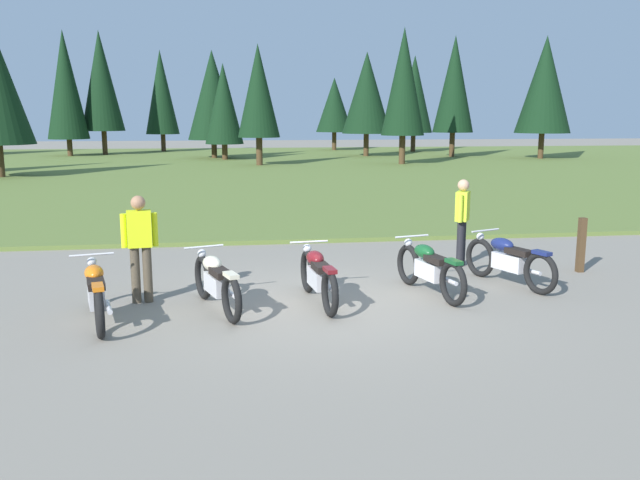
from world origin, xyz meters
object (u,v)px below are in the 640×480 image
object	(u,v)px
motorcycle_navy	(509,260)
rider_in_hivis_vest	(462,217)
motorcycle_british_green	(429,268)
motorcycle_orange	(96,292)
motorcycle_cream	(216,282)
motorcycle_maroon	(318,276)
trail_marker_post	(581,245)
rider_near_row_end	(140,242)

from	to	relation	value
motorcycle_navy	rider_in_hivis_vest	distance (m)	1.67
motorcycle_british_green	motorcycle_navy	world-z (taller)	same
motorcycle_navy	motorcycle_orange	bearing A→B (deg)	-169.43
motorcycle_cream	motorcycle_maroon	xyz separation A→B (m)	(1.54, 0.16, 0.00)
motorcycle_maroon	rider_in_hivis_vest	size ratio (longest dim) A/B	1.26
motorcycle_british_green	motorcycle_cream	bearing A→B (deg)	-172.85
motorcycle_navy	trail_marker_post	world-z (taller)	trail_marker_post
motorcycle_orange	trail_marker_post	size ratio (longest dim) A/B	2.03
rider_in_hivis_vest	trail_marker_post	size ratio (longest dim) A/B	1.64
motorcycle_orange	motorcycle_cream	xyz separation A→B (m)	(1.65, 0.39, 0.00)
motorcycle_cream	motorcycle_maroon	world-z (taller)	same
motorcycle_orange	rider_near_row_end	bearing A→B (deg)	62.82
motorcycle_orange	motorcycle_british_green	bearing A→B (deg)	9.21
trail_marker_post	motorcycle_orange	bearing A→B (deg)	-166.72
motorcycle_cream	rider_in_hivis_vest	bearing A→B (deg)	27.29
motorcycle_orange	rider_in_hivis_vest	size ratio (longest dim) A/B	1.24
motorcycle_british_green	rider_in_hivis_vest	world-z (taller)	rider_in_hivis_vest
rider_near_row_end	motorcycle_navy	bearing A→B (deg)	2.36
motorcycle_navy	rider_in_hivis_vest	xyz separation A→B (m)	(-0.28, 1.56, 0.51)
motorcycle_british_green	trail_marker_post	world-z (taller)	trail_marker_post
motorcycle_maroon	motorcycle_british_green	distance (m)	1.87
motorcycle_maroon	trail_marker_post	world-z (taller)	trail_marker_post
motorcycle_cream	motorcycle_british_green	xyz separation A→B (m)	(3.40, 0.43, 0.00)
rider_in_hivis_vest	motorcycle_navy	bearing A→B (deg)	-79.78
trail_marker_post	motorcycle_maroon	bearing A→B (deg)	-164.56
motorcycle_british_green	trail_marker_post	xyz separation A→B (m)	(3.25, 1.14, 0.07)
motorcycle_maroon	rider_in_hivis_vest	bearing A→B (deg)	35.87
motorcycle_orange	rider_near_row_end	world-z (taller)	rider_near_row_end
motorcycle_maroon	motorcycle_navy	bearing A→B (deg)	11.36
motorcycle_cream	motorcycle_navy	bearing A→B (deg)	9.61
motorcycle_british_green	trail_marker_post	distance (m)	3.44
motorcycle_british_green	rider_in_hivis_vest	size ratio (longest dim) A/B	1.24
rider_in_hivis_vest	motorcycle_british_green	bearing A→B (deg)	-122.27
motorcycle_navy	trail_marker_post	size ratio (longest dim) A/B	1.96
motorcycle_navy	rider_in_hivis_vest	bearing A→B (deg)	100.22
motorcycle_cream	motorcycle_british_green	size ratio (longest dim) A/B	0.98
motorcycle_maroon	trail_marker_post	xyz separation A→B (m)	(5.10, 1.41, 0.07)
motorcycle_navy	rider_near_row_end	xyz separation A→B (m)	(-6.07, -0.25, 0.51)
rider_near_row_end	trail_marker_post	xyz separation A→B (m)	(7.79, 0.98, -0.44)
motorcycle_orange	trail_marker_post	distance (m)	8.52
motorcycle_orange	motorcycle_british_green	world-z (taller)	same
motorcycle_cream	rider_near_row_end	world-z (taller)	rider_near_row_end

